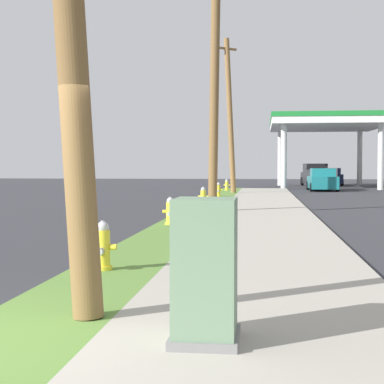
# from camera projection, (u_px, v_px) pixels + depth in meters

# --- Properties ---
(sidewalk_slab) EXTENTS (3.20, 80.00, 0.12)m
(sidewalk_slab) POSITION_uv_depth(u_px,v_px,m) (270.00, 372.00, 4.80)
(sidewalk_slab) COLOR #A8A093
(sidewalk_slab) RESTS_ON ground
(fire_hydrant_nearest) EXTENTS (0.42, 0.38, 0.74)m
(fire_hydrant_nearest) POSITION_uv_depth(u_px,v_px,m) (103.00, 248.00, 9.20)
(fire_hydrant_nearest) COLOR yellow
(fire_hydrant_nearest) RESTS_ON grass_verge
(fire_hydrant_second) EXTENTS (0.42, 0.38, 0.74)m
(fire_hydrant_second) POSITION_uv_depth(u_px,v_px,m) (170.00, 212.00, 16.46)
(fire_hydrant_second) COLOR yellow
(fire_hydrant_second) RESTS_ON grass_verge
(fire_hydrant_third) EXTENTS (0.42, 0.37, 0.74)m
(fire_hydrant_third) POSITION_uv_depth(u_px,v_px,m) (203.00, 197.00, 24.77)
(fire_hydrant_third) COLOR yellow
(fire_hydrant_third) RESTS_ON grass_verge
(fire_hydrant_fourth) EXTENTS (0.42, 0.37, 0.74)m
(fire_hydrant_fourth) POSITION_uv_depth(u_px,v_px,m) (218.00, 190.00, 32.00)
(fire_hydrant_fourth) COLOR yellow
(fire_hydrant_fourth) RESTS_ON grass_verge
(fire_hydrant_fifth) EXTENTS (0.42, 0.38, 0.74)m
(fire_hydrant_fifth) POSITION_uv_depth(u_px,v_px,m) (227.00, 185.00, 40.37)
(fire_hydrant_fifth) COLOR yellow
(fire_hydrant_fifth) RESTS_ON grass_verge
(utility_pole_midground) EXTENTS (1.23, 0.88, 9.98)m
(utility_pole_midground) POSITION_uv_depth(u_px,v_px,m) (215.00, 66.00, 21.27)
(utility_pole_midground) COLOR brown
(utility_pole_midground) RESTS_ON grass_verge
(utility_pole_background) EXTENTS (1.25, 1.01, 9.22)m
(utility_pole_background) POSITION_uv_depth(u_px,v_px,m) (230.00, 115.00, 36.48)
(utility_pole_background) COLOR olive
(utility_pole_background) RESTS_ON grass_verge
(utility_cabinet) EXTENTS (0.60, 0.72, 1.28)m
(utility_cabinet) POSITION_uv_depth(u_px,v_px,m) (205.00, 275.00, 5.41)
(utility_cabinet) COLOR slate
(utility_cabinet) RESTS_ON sidewalk_slab
(car_teal_by_near_pump) EXTENTS (1.95, 4.50, 1.57)m
(car_teal_by_near_pump) POSITION_uv_depth(u_px,v_px,m) (322.00, 181.00, 42.72)
(car_teal_by_near_pump) COLOR #197075
(car_teal_by_near_pump) RESTS_ON ground
(car_navy_by_far_pump) EXTENTS (1.98, 4.52, 1.57)m
(car_navy_by_far_pump) POSITION_uv_depth(u_px,v_px,m) (330.00, 177.00, 56.37)
(car_navy_by_far_pump) COLOR navy
(car_navy_by_far_pump) RESTS_ON ground
(truck_black_at_forecourt) EXTENTS (2.61, 5.57, 1.97)m
(truck_black_at_forecourt) POSITION_uv_depth(u_px,v_px,m) (317.00, 176.00, 53.14)
(truck_black_at_forecourt) COLOR black
(truck_black_at_forecourt) RESTS_ON ground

